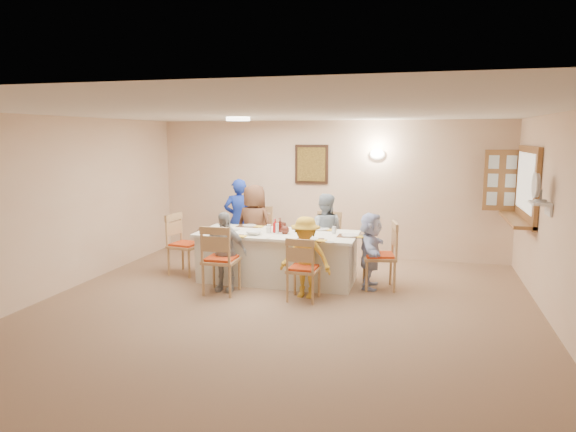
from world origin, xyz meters
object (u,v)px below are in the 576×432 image
(diner_front_right, at_px, (306,257))
(diner_right_end, at_px, (371,250))
(diner_back_right, at_px, (324,233))
(chair_back_right, at_px, (326,242))
(chair_right_end, at_px, (379,255))
(chair_back_left, at_px, (257,237))
(chair_front_left, at_px, (221,259))
(desk_fan, at_px, (539,191))
(diner_back_left, at_px, (254,226))
(condiment_ketchup, at_px, (275,226))
(caregiver, at_px, (239,219))
(chair_left_end, at_px, (185,244))
(serving_hatch, at_px, (527,185))
(dining_table, at_px, (277,257))
(chair_front_right, at_px, (304,268))
(diner_front_left, at_px, (224,251))

(diner_front_right, distance_m, diner_right_end, 1.07)
(diner_back_right, xyz_separation_m, diner_right_end, (0.82, -0.68, -0.09))
(chair_back_right, height_order, chair_right_end, chair_right_end)
(chair_back_left, bearing_deg, chair_back_right, -0.55)
(chair_back_right, bearing_deg, chair_front_left, -120.62)
(desk_fan, relative_size, diner_front_right, 0.26)
(chair_right_end, relative_size, diner_back_left, 0.70)
(chair_right_end, height_order, diner_back_left, diner_back_left)
(diner_right_end, bearing_deg, chair_back_right, 43.48)
(desk_fan, height_order, diner_right_end, desk_fan)
(chair_back_left, xyz_separation_m, condiment_ketchup, (0.57, -0.82, 0.35))
(caregiver, bearing_deg, chair_left_end, 46.03)
(chair_back_right, bearing_deg, diner_back_right, -83.75)
(diner_front_right, relative_size, condiment_ketchup, 5.34)
(chair_back_left, height_order, chair_right_end, chair_back_left)
(condiment_ketchup, bearing_deg, serving_hatch, 13.13)
(dining_table, bearing_deg, chair_right_end, 0.00)
(diner_back_left, distance_m, condiment_ketchup, 0.91)
(chair_back_right, height_order, chair_front_right, chair_back_right)
(dining_table, height_order, diner_back_left, diner_back_left)
(diner_back_right, xyz_separation_m, diner_front_right, (-0.00, -1.36, -0.08))
(chair_back_left, height_order, diner_right_end, diner_right_end)
(serving_hatch, height_order, chair_front_right, serving_hatch)
(chair_back_right, xyz_separation_m, chair_right_end, (0.95, -0.80, 0.01))
(chair_front_left, xyz_separation_m, condiment_ketchup, (0.57, 0.78, 0.36))
(desk_fan, height_order, chair_back_right, desk_fan)
(diner_back_right, bearing_deg, condiment_ketchup, 45.64)
(chair_front_left, height_order, diner_front_right, diner_front_right)
(chair_left_end, bearing_deg, diner_right_end, -81.55)
(chair_back_right, bearing_deg, chair_back_left, -173.75)
(chair_front_left, relative_size, chair_left_end, 1.02)
(serving_hatch, distance_m, chair_right_end, 2.45)
(chair_back_left, height_order, caregiver, caregiver)
(chair_right_end, bearing_deg, caregiver, -125.20)
(desk_fan, height_order, diner_back_right, desk_fan)
(chair_back_right, height_order, chair_front_left, chair_front_left)
(diner_front_right, xyz_separation_m, caregiver, (-1.65, 1.83, 0.17))
(diner_back_right, bearing_deg, diner_back_left, -2.29)
(serving_hatch, height_order, diner_back_left, serving_hatch)
(diner_front_right, bearing_deg, chair_left_end, 168.46)
(chair_back_left, distance_m, diner_back_left, 0.23)
(serving_hatch, relative_size, chair_back_left, 1.47)
(caregiver, distance_m, condiment_ketchup, 1.56)
(chair_left_end, bearing_deg, chair_front_right, -101.96)
(dining_table, xyz_separation_m, diner_back_right, (0.60, 0.68, 0.27))
(chair_back_left, bearing_deg, diner_back_right, -6.26)
(chair_back_left, distance_m, diner_front_right, 1.91)
(diner_back_left, xyz_separation_m, diner_right_end, (2.02, -0.68, -0.15))
(desk_fan, bearing_deg, chair_back_left, 162.26)
(diner_front_left, bearing_deg, serving_hatch, 21.14)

